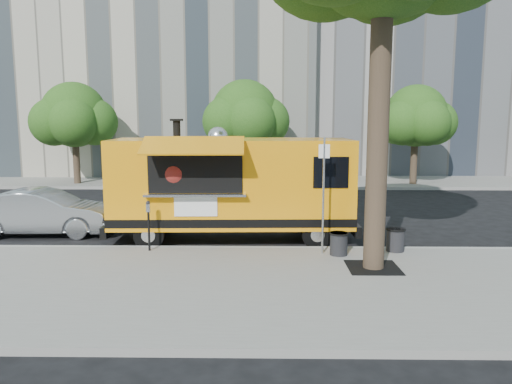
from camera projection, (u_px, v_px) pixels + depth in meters
The scene contains 15 objects.
ground at pixel (263, 244), 14.52m from camera, with size 120.00×120.00×0.00m, color black.
sidewalk at pixel (262, 287), 10.56m from camera, with size 60.00×6.00×0.15m, color gray.
curb at pixel (263, 250), 13.59m from camera, with size 60.00×0.14×0.16m, color #999993.
far_sidewalk at pixel (263, 182), 27.86m from camera, with size 60.00×5.00×0.15m, color gray.
building_mid at pixel (432, 28), 35.61m from camera, with size 20.00×14.00×20.00m, color gray.
tree_well at pixel (373, 268), 11.69m from camera, with size 1.20×1.20×0.02m, color black.
far_tree_a at pixel (74, 115), 26.29m from camera, with size 3.42×3.42×5.36m.
far_tree_b at pixel (245, 114), 26.53m from camera, with size 3.60×3.60×5.50m.
far_tree_c at pixel (416, 116), 26.11m from camera, with size 3.24×3.24×5.21m.
sign_post at pixel (323, 189), 12.70m from camera, with size 0.28×0.06×3.00m.
parking_meter at pixel (149, 220), 13.09m from camera, with size 0.11×0.11×1.33m.
food_truck at pixel (231, 185), 14.61m from camera, with size 7.30×3.51×3.58m.
sedan at pixel (43, 212), 15.52m from camera, with size 1.52×4.36×1.44m, color #9FA1A6.
trash_bin_left at pixel (339, 243), 12.75m from camera, with size 0.49×0.49×0.58m.
trash_bin_right at pixel (395, 239), 13.11m from camera, with size 0.50×0.50×0.60m.
Camera 1 is at (0.03, -14.14, 3.64)m, focal length 35.00 mm.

